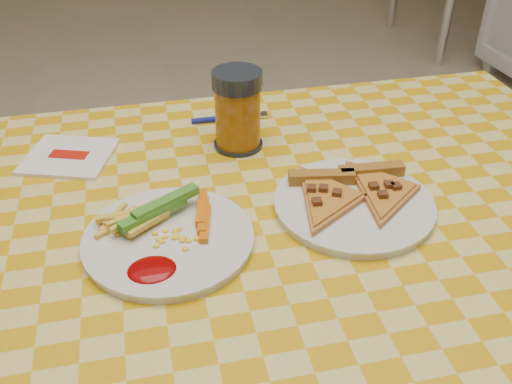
{
  "coord_description": "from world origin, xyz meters",
  "views": [
    {
      "loc": [
        -0.15,
        -0.66,
        1.28
      ],
      "look_at": [
        0.01,
        0.05,
        0.78
      ],
      "focal_mm": 40.0,
      "sensor_mm": 36.0,
      "label": 1
    }
  ],
  "objects_px": {
    "table": "(259,258)",
    "drink_glass": "(238,111)",
    "plate_left": "(169,241)",
    "plate_right": "(353,205)"
  },
  "relations": [
    {
      "from": "table",
      "to": "drink_glass",
      "type": "bearing_deg",
      "value": 86.6
    },
    {
      "from": "plate_left",
      "to": "drink_glass",
      "type": "height_order",
      "value": "drink_glass"
    },
    {
      "from": "table",
      "to": "drink_glass",
      "type": "distance_m",
      "value": 0.27
    },
    {
      "from": "table",
      "to": "plate_left",
      "type": "relative_size",
      "value": 5.36
    },
    {
      "from": "table",
      "to": "drink_glass",
      "type": "xyz_separation_m",
      "value": [
        0.01,
        0.23,
        0.14
      ]
    },
    {
      "from": "plate_left",
      "to": "plate_right",
      "type": "height_order",
      "value": "same"
    },
    {
      "from": "plate_right",
      "to": "drink_glass",
      "type": "height_order",
      "value": "drink_glass"
    },
    {
      "from": "table",
      "to": "plate_left",
      "type": "height_order",
      "value": "plate_left"
    },
    {
      "from": "drink_glass",
      "to": "table",
      "type": "bearing_deg",
      "value": -93.4
    },
    {
      "from": "table",
      "to": "plate_right",
      "type": "distance_m",
      "value": 0.17
    }
  ]
}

